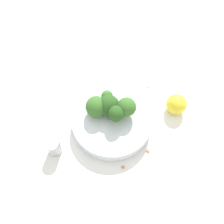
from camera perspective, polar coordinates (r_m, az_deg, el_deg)
ground_plane at (r=0.64m, az=-0.00°, el=-3.13°), size 3.00×3.00×0.00m
bowl at (r=0.63m, az=-0.00°, el=-2.32°), size 0.23×0.23×0.04m
broccoli_floret_0 at (r=0.59m, az=-0.86°, el=1.77°), size 0.06×0.06×0.06m
broccoli_floret_1 at (r=0.58m, az=3.80°, el=1.24°), size 0.05×0.05×0.06m
broccoli_floret_2 at (r=0.57m, az=1.06°, el=-0.46°), size 0.04×0.04×0.06m
broccoli_floret_3 at (r=0.61m, az=-1.29°, el=4.10°), size 0.03×0.03×0.05m
broccoli_floret_4 at (r=0.59m, az=-4.10°, el=1.36°), size 0.06×0.06×0.06m
pepper_shaker at (r=0.61m, az=-14.97°, el=-8.71°), size 0.04×0.04×0.06m
lemon_wedge at (r=0.67m, az=16.48°, el=1.96°), size 0.06×0.06×0.06m
almond_crumb_0 at (r=0.60m, az=2.89°, el=-14.12°), size 0.01×0.01×0.01m
almond_crumb_1 at (r=0.72m, az=9.45°, el=6.41°), size 0.01×0.01×0.01m
almond_crumb_2 at (r=0.62m, az=9.49°, el=-9.82°), size 0.01×0.01×0.01m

